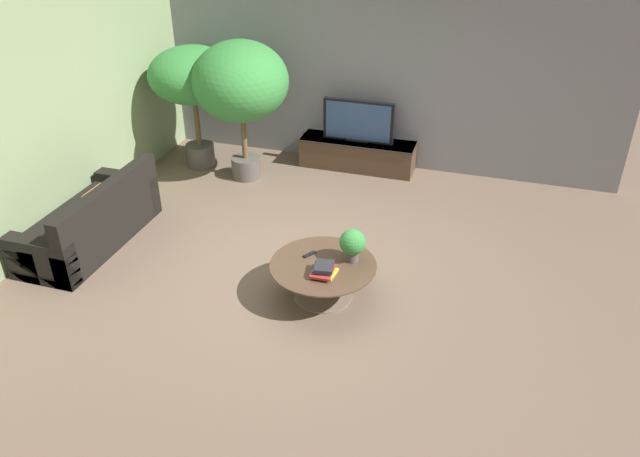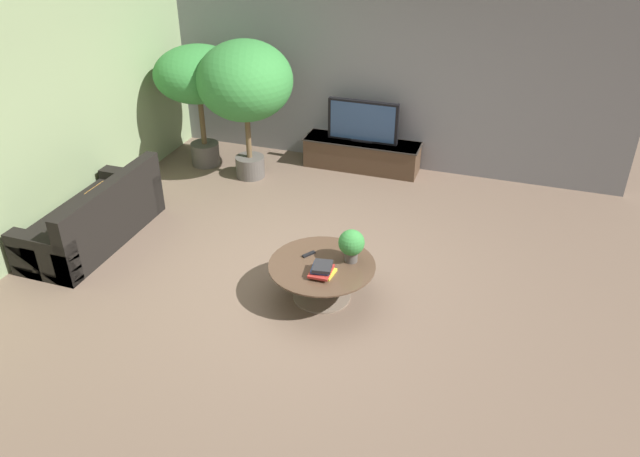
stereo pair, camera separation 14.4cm
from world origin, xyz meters
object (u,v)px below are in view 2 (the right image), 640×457
Objects in this scene: television at (363,122)px; potted_plant_tabletop at (351,244)px; potted_palm_tall at (198,78)px; media_console at (362,154)px; coffee_table at (322,274)px; potted_palm_corner at (245,83)px; couch_by_wall at (95,220)px.

television reaches higher than potted_plant_tabletop.
potted_palm_tall is (-2.36, -0.63, 0.62)m from television.
media_console is 1.55× the size of coffee_table.
potted_palm_corner is at bearing -151.83° from media_console.
television is at bearing 103.24° from potted_plant_tabletop.
television reaches higher than media_console.
couch_by_wall is at bearing 175.75° from coffee_table.
coffee_table is 3.09× the size of potted_plant_tabletop.
potted_palm_tall is at bearing -164.96° from media_console.
couch_by_wall is at bearing -129.51° from media_console.
potted_plant_tabletop is (0.27, 0.16, 0.34)m from coffee_table.
potted_plant_tabletop is at bearing 30.84° from coffee_table.
potted_palm_corner is (-1.51, -0.81, 0.67)m from television.
potted_plant_tabletop is at bearing -39.37° from potted_palm_tall.
potted_plant_tabletop is (2.26, -2.37, -0.80)m from potted_palm_corner.
potted_plant_tabletop is at bearing -76.76° from television.
couch_by_wall reaches higher than coffee_table.
media_console is at bearing 90.00° from television.
coffee_table is (0.47, -3.34, 0.07)m from media_console.
coffee_table is 0.56× the size of potted_palm_corner.
coffee_table is 0.58× the size of couch_by_wall.
potted_palm_corner reaches higher than potted_palm_tall.
television reaches higher than coffee_table.
potted_plant_tabletop is at bearing -76.76° from media_console.
potted_palm_corner reaches higher than potted_plant_tabletop.
coffee_table is 0.46m from potted_plant_tabletop.
potted_palm_corner is at bearing 133.67° from potted_plant_tabletop.
coffee_table is 4.07m from potted_palm_tall.
potted_palm_corner reaches higher than couch_by_wall.
potted_plant_tabletop is at bearing -46.33° from potted_palm_corner.
potted_palm_tall reaches higher than media_console.
potted_palm_corner is 3.37m from potted_plant_tabletop.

